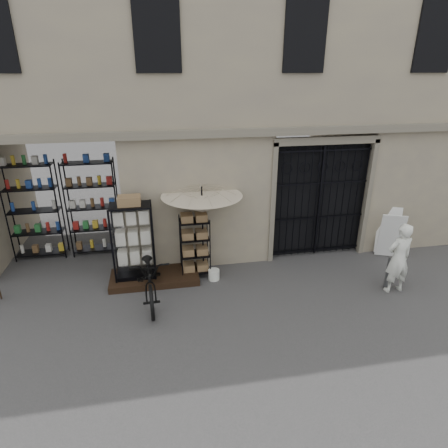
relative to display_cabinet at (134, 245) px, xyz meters
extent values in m
plane|color=black|center=(2.80, -1.59, -0.92)|extent=(80.00, 80.00, 0.00)
cube|color=gray|center=(2.80, 2.41, 3.58)|extent=(14.00, 4.00, 9.00)
cube|color=black|center=(-1.70, 1.21, 0.58)|extent=(3.00, 1.70, 3.00)
cube|color=black|center=(-1.75, 1.71, 0.33)|extent=(2.70, 0.50, 2.50)
cube|color=black|center=(4.55, 0.69, 0.58)|extent=(2.50, 0.06, 3.00)
cube|color=black|center=(4.55, 0.53, 0.53)|extent=(0.05, 0.05, 2.80)
cube|color=black|center=(0.40, -0.04, -0.84)|extent=(2.00, 0.90, 0.15)
cube|color=black|center=(0.00, 0.01, -0.72)|extent=(0.97, 0.74, 0.09)
cube|color=silver|center=(0.07, -0.25, 0.09)|extent=(0.77, 0.24, 1.60)
cube|color=silver|center=(0.00, 0.01, -0.01)|extent=(0.80, 0.57, 1.33)
cube|color=olive|center=(0.00, 0.01, 0.99)|extent=(0.56, 0.48, 0.19)
cube|color=black|center=(1.36, 0.03, -0.18)|extent=(0.70, 0.54, 1.47)
cube|color=olive|center=(1.36, 0.03, -0.23)|extent=(0.59, 0.43, 1.10)
cylinder|color=black|center=(1.56, 0.11, 0.15)|extent=(0.04, 0.04, 2.14)
imported|color=tan|center=(1.56, 0.11, 0.93)|extent=(1.91, 1.94, 1.44)
cylinder|color=silver|center=(1.75, -0.25, -0.79)|extent=(0.33, 0.33, 0.25)
imported|color=black|center=(0.33, -0.78, -0.92)|extent=(0.79, 1.15, 2.12)
cylinder|color=#5D5F61|center=(5.49, -1.31, -0.54)|extent=(0.16, 0.16, 0.76)
imported|color=silver|center=(5.56, -1.43, -0.92)|extent=(0.71, 1.63, 0.38)
cube|color=silver|center=(6.31, -0.03, -0.29)|extent=(0.64, 0.49, 1.22)
cube|color=silver|center=(6.46, 0.32, -0.29)|extent=(0.64, 0.49, 1.22)
camera|label=1|loc=(0.62, -7.72, 3.60)|focal=30.00mm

